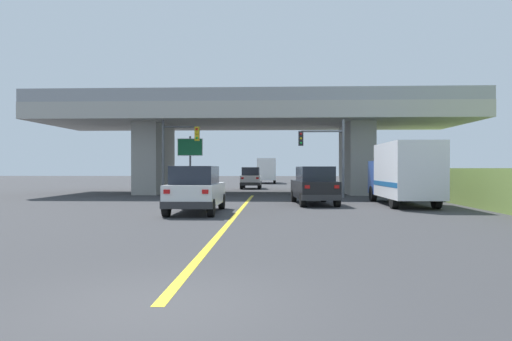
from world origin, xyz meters
name	(u,v)px	position (x,y,z in m)	size (l,w,h in m)	color
ground	(254,193)	(0.00, 29.75, 0.00)	(160.00, 160.00, 0.00)	#353538
overpass_bridge	(254,127)	(0.00, 29.75, 5.12)	(31.81, 10.28, 7.32)	#A8A59E
lane_divider_stripe	(237,214)	(0.00, 13.39, 0.00)	(0.20, 26.78, 0.01)	yellow
suv_lead	(196,189)	(-1.80, 13.73, 1.02)	(2.05, 4.80, 2.02)	silver
suv_crossing	(314,185)	(3.69, 18.71, 1.02)	(2.36, 4.96, 2.02)	black
box_truck	(404,173)	(8.28, 18.19, 1.68)	(2.33, 7.15, 3.21)	navy
sedan_oncoming	(251,178)	(-0.70, 38.02, 1.01)	(1.87, 4.34, 2.02)	silver
traffic_signal_nearside	(327,149)	(5.05, 24.82, 3.22)	(3.04, 0.36, 5.15)	slate
traffic_signal_farside	(175,146)	(-5.26, 25.55, 3.46)	(2.60, 0.36, 5.59)	#56595E
highway_sign	(190,152)	(-4.57, 27.44, 3.14)	(1.83, 0.17, 4.25)	#56595E
semi_truck_distant	(267,170)	(0.48, 54.34, 1.66)	(2.33, 7.04, 3.16)	navy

